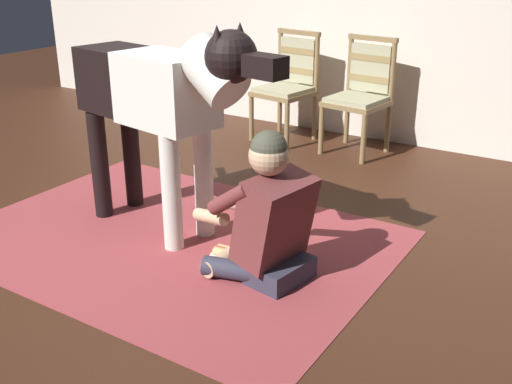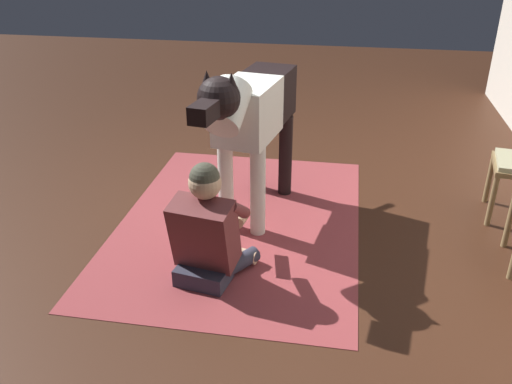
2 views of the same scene
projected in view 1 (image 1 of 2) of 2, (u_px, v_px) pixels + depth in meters
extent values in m
plane|color=#3B1F12|center=(140.00, 236.00, 3.82)|extent=(13.31, 13.31, 0.00)
cube|color=brown|center=(173.00, 238.00, 3.77)|extent=(2.59, 1.87, 0.01)
cylinder|color=olive|center=(287.00, 127.00, 5.36)|extent=(0.04, 0.04, 0.42)
cylinder|color=olive|center=(251.00, 119.00, 5.61)|extent=(0.04, 0.04, 0.42)
cylinder|color=olive|center=(315.00, 117.00, 5.65)|extent=(0.04, 0.04, 0.42)
cylinder|color=olive|center=(280.00, 110.00, 5.90)|extent=(0.04, 0.04, 0.42)
cube|color=olive|center=(284.00, 93.00, 5.54)|extent=(0.52, 0.52, 0.04)
cube|color=tan|center=(284.00, 89.00, 5.53)|extent=(0.48, 0.48, 0.04)
cylinder|color=olive|center=(317.00, 62.00, 5.46)|extent=(0.04, 0.04, 0.52)
cylinder|color=olive|center=(281.00, 57.00, 5.71)|extent=(0.04, 0.04, 0.52)
cube|color=olive|center=(299.00, 32.00, 5.49)|extent=(0.46, 0.11, 0.04)
cube|color=tan|center=(298.00, 60.00, 5.59)|extent=(0.38, 0.11, 0.40)
cube|color=olive|center=(298.00, 51.00, 5.55)|extent=(0.39, 0.12, 0.06)
cube|color=olive|center=(298.00, 70.00, 5.62)|extent=(0.39, 0.12, 0.06)
cylinder|color=olive|center=(363.00, 139.00, 5.00)|extent=(0.04, 0.04, 0.42)
cylinder|color=olive|center=(321.00, 130.00, 5.25)|extent=(0.04, 0.04, 0.42)
cylinder|color=olive|center=(388.00, 129.00, 5.30)|extent=(0.04, 0.04, 0.42)
cylinder|color=olive|center=(347.00, 121.00, 5.55)|extent=(0.04, 0.04, 0.42)
cube|color=olive|center=(356.00, 103.00, 5.19)|extent=(0.52, 0.52, 0.04)
cube|color=tan|center=(357.00, 99.00, 5.17)|extent=(0.47, 0.47, 0.04)
cylinder|color=olive|center=(393.00, 70.00, 5.11)|extent=(0.04, 0.04, 0.52)
cylinder|color=olive|center=(350.00, 64.00, 5.35)|extent=(0.04, 0.04, 0.52)
cube|color=olive|center=(373.00, 38.00, 5.14)|extent=(0.46, 0.10, 0.04)
cube|color=tan|center=(371.00, 68.00, 5.24)|extent=(0.38, 0.10, 0.40)
cube|color=olive|center=(372.00, 58.00, 5.20)|extent=(0.39, 0.11, 0.06)
cube|color=olive|center=(370.00, 78.00, 5.27)|extent=(0.39, 0.11, 0.06)
cube|color=#303140|center=(280.00, 270.00, 3.28)|extent=(0.30, 0.38, 0.12)
cylinder|color=#303140|center=(239.00, 270.00, 3.28)|extent=(0.41, 0.21, 0.11)
cylinder|color=tan|center=(228.00, 258.00, 3.42)|extent=(0.13, 0.37, 0.09)
cylinder|color=#303140|center=(276.00, 251.00, 3.49)|extent=(0.39, 0.32, 0.11)
cylinder|color=tan|center=(249.00, 248.00, 3.54)|extent=(0.18, 0.37, 0.09)
cube|color=brown|center=(275.00, 219.00, 3.20)|extent=(0.37, 0.45, 0.50)
cylinder|color=brown|center=(230.00, 199.00, 3.13)|extent=(0.30, 0.13, 0.24)
cylinder|color=tan|center=(211.00, 217.00, 3.36)|extent=(0.28, 0.15, 0.12)
cylinder|color=brown|center=(274.00, 181.00, 3.37)|extent=(0.30, 0.13, 0.24)
cylinder|color=tan|center=(242.00, 204.00, 3.53)|extent=(0.27, 0.08, 0.12)
sphere|color=tan|center=(269.00, 156.00, 3.10)|extent=(0.21, 0.21, 0.21)
sphere|color=#444535|center=(269.00, 149.00, 3.09)|extent=(0.19, 0.19, 0.19)
cylinder|color=silver|center=(204.00, 181.00, 3.71)|extent=(0.11, 0.11, 0.71)
cylinder|color=silver|center=(171.00, 193.00, 3.53)|extent=(0.11, 0.11, 0.71)
cylinder|color=black|center=(132.00, 156.00, 4.15)|extent=(0.11, 0.11, 0.71)
cylinder|color=black|center=(100.00, 165.00, 3.98)|extent=(0.11, 0.11, 0.71)
cube|color=silver|center=(166.00, 90.00, 3.51)|extent=(0.62, 0.46, 0.41)
cube|color=black|center=(121.00, 80.00, 3.77)|extent=(0.54, 0.43, 0.39)
cylinder|color=silver|center=(213.00, 72.00, 3.20)|extent=(0.45, 0.32, 0.39)
sphere|color=black|center=(231.00, 57.00, 3.09)|extent=(0.27, 0.27, 0.27)
cube|color=black|center=(265.00, 66.00, 2.95)|extent=(0.22, 0.16, 0.11)
cone|color=black|center=(240.00, 34.00, 3.11)|extent=(0.11, 0.11, 0.12)
cone|color=black|center=(217.00, 37.00, 3.00)|extent=(0.11, 0.11, 0.12)
cylinder|color=black|center=(97.00, 80.00, 3.95)|extent=(0.37, 0.11, 0.24)
cylinder|color=white|center=(229.00, 257.00, 3.55)|extent=(0.23, 0.23, 0.01)
cylinder|color=tan|center=(227.00, 254.00, 3.52)|extent=(0.18, 0.06, 0.05)
cylinder|color=tan|center=(231.00, 251.00, 3.55)|extent=(0.18, 0.06, 0.05)
cylinder|color=#A05337|center=(229.00, 251.00, 3.53)|extent=(0.18, 0.05, 0.04)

